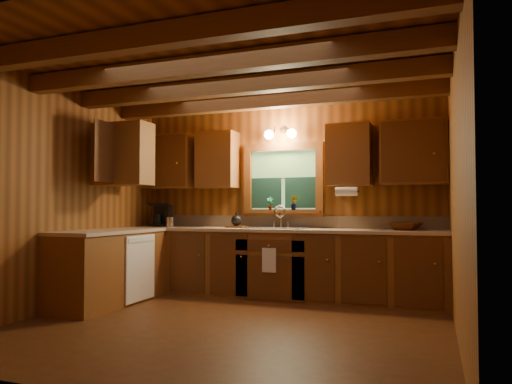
{
  "coord_description": "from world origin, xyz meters",
  "views": [
    {
      "loc": [
        1.91,
        -4.37,
        1.16
      ],
      "look_at": [
        0.0,
        0.8,
        1.35
      ],
      "focal_mm": 33.61,
      "sensor_mm": 36.0,
      "label": 1
    }
  ],
  "objects_px": {
    "coffee_maker": "(159,215)",
    "wicker_basket": "(405,226)",
    "cutting_board": "(236,227)",
    "sink": "(277,232)"
  },
  "relations": [
    {
      "from": "coffee_maker",
      "to": "wicker_basket",
      "type": "height_order",
      "value": "coffee_maker"
    },
    {
      "from": "cutting_board",
      "to": "wicker_basket",
      "type": "distance_m",
      "value": 2.19
    },
    {
      "from": "cutting_board",
      "to": "wicker_basket",
      "type": "relative_size",
      "value": 0.66
    },
    {
      "from": "sink",
      "to": "cutting_board",
      "type": "height_order",
      "value": "sink"
    },
    {
      "from": "cutting_board",
      "to": "wicker_basket",
      "type": "xyz_separation_m",
      "value": [
        2.19,
        -0.0,
        0.04
      ]
    },
    {
      "from": "coffee_maker",
      "to": "wicker_basket",
      "type": "bearing_deg",
      "value": -1.44
    },
    {
      "from": "wicker_basket",
      "to": "coffee_maker",
      "type": "bearing_deg",
      "value": 179.63
    },
    {
      "from": "sink",
      "to": "coffee_maker",
      "type": "distance_m",
      "value": 1.83
    },
    {
      "from": "sink",
      "to": "wicker_basket",
      "type": "relative_size",
      "value": 2.08
    },
    {
      "from": "coffee_maker",
      "to": "sink",
      "type": "bearing_deg",
      "value": -2.85
    }
  ]
}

